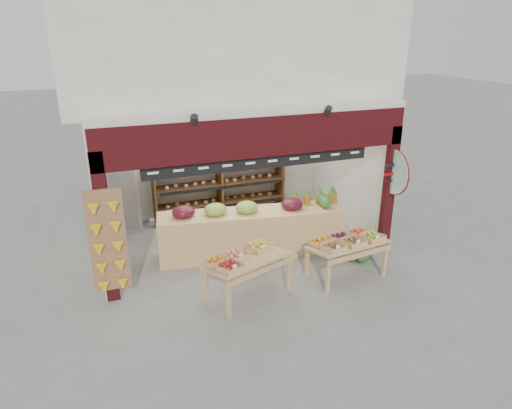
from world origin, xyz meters
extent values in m
plane|color=slate|center=(0.00, 0.00, 0.00)|extent=(60.00, 60.00, 0.00)
cube|color=white|center=(0.00, 2.29, 1.50)|extent=(5.76, 0.18, 3.00)
cube|color=white|center=(-2.79, 0.60, 1.50)|extent=(0.18, 3.38, 3.00)
cube|color=white|center=(2.79, 0.60, 1.50)|extent=(0.18, 3.38, 3.00)
cube|color=white|center=(0.00, 0.60, 3.06)|extent=(5.76, 3.38, 0.12)
cube|color=white|center=(0.00, 1.70, 4.20)|extent=(6.36, 4.60, 2.40)
cube|color=black|center=(0.00, -1.05, 2.65)|extent=(5.70, 0.14, 0.70)
cube|color=black|center=(-2.75, -1.05, 1.32)|extent=(0.22, 0.14, 2.65)
cube|color=black|center=(2.75, -1.05, 1.32)|extent=(0.22, 0.14, 2.65)
cube|color=black|center=(0.00, -1.02, 2.20)|extent=(4.20, 0.05, 0.26)
cylinder|color=white|center=(0.10, -0.95, 2.45)|extent=(0.34, 0.05, 0.34)
cube|color=#966E44|center=(-2.73, -1.14, 1.15)|extent=(0.60, 0.04, 1.80)
cylinder|color=silver|center=(2.75, -1.14, 1.75)|extent=(0.04, 0.90, 0.90)
cylinder|color=maroon|center=(2.75, -1.16, 1.75)|extent=(0.01, 0.92, 0.92)
cube|color=brown|center=(-1.55, 1.93, 0.85)|extent=(0.05, 0.53, 1.70)
cube|color=brown|center=(0.04, 1.93, 0.85)|extent=(0.05, 0.53, 1.70)
cube|color=brown|center=(1.63, 1.93, 0.85)|extent=(0.05, 0.53, 1.70)
cube|color=brown|center=(0.04, 1.93, 0.37)|extent=(3.19, 0.53, 0.04)
cube|color=brown|center=(0.04, 1.93, 0.85)|extent=(3.19, 0.53, 0.04)
cube|color=brown|center=(0.04, 1.93, 1.33)|extent=(3.19, 0.53, 0.04)
cube|color=brown|center=(0.04, 1.93, 1.70)|extent=(3.19, 0.53, 0.04)
cone|color=brown|center=(-1.24, 1.93, 1.84)|extent=(0.32, 0.32, 0.28)
cone|color=brown|center=(-0.39, 1.93, 1.84)|extent=(0.32, 0.32, 0.28)
cone|color=brown|center=(0.46, 1.93, 1.84)|extent=(0.32, 0.32, 0.28)
cone|color=brown|center=(1.31, 1.93, 1.84)|extent=(0.32, 0.32, 0.28)
cube|color=silver|center=(-2.27, 1.87, 0.84)|extent=(0.70, 0.70, 1.69)
cube|color=beige|center=(-1.41, 0.88, 0.18)|extent=(0.47, 0.39, 0.37)
cube|color=beige|center=(-1.36, 0.88, 0.52)|extent=(0.43, 0.36, 0.31)
cube|color=#144B22|center=(-0.85, 0.86, 0.15)|extent=(0.45, 0.37, 0.31)
cube|color=beige|center=(-0.91, 1.25, 0.14)|extent=(0.41, 0.34, 0.29)
cube|color=tan|center=(0.08, -0.28, 0.47)|extent=(3.84, 1.31, 0.94)
ellipsoid|color=#59141E|center=(-1.26, -0.07, 1.04)|extent=(0.46, 0.42, 0.25)
ellipsoid|color=#8CB23F|center=(-0.64, -0.16, 1.04)|extent=(0.46, 0.42, 0.25)
ellipsoid|color=#8CB23F|center=(-0.02, -0.26, 1.04)|extent=(0.46, 0.42, 0.25)
ellipsoid|color=#59141E|center=(0.91, -0.41, 1.04)|extent=(0.46, 0.42, 0.25)
cylinder|color=olive|center=(1.04, -0.27, 1.05)|extent=(0.15, 0.15, 0.22)
cylinder|color=olive|center=(1.30, -0.31, 1.05)|extent=(0.15, 0.15, 0.22)
cylinder|color=olive|center=(1.55, -0.35, 1.05)|extent=(0.15, 0.15, 0.22)
cylinder|color=olive|center=(1.81, -0.39, 1.05)|extent=(0.15, 0.15, 0.22)
cylinder|color=olive|center=(1.87, -0.40, 1.05)|extent=(0.15, 0.15, 0.22)
cube|color=tan|center=(-0.52, -1.72, 0.67)|extent=(1.62, 1.23, 0.22)
cube|color=tan|center=(-1.03, -2.26, 0.29)|extent=(0.08, 0.08, 0.57)
cube|color=tan|center=(0.22, -1.83, 0.29)|extent=(0.08, 0.08, 0.57)
cube|color=tan|center=(-1.25, -1.61, 0.29)|extent=(0.08, 0.08, 0.57)
cube|color=tan|center=(-0.01, -1.18, 0.29)|extent=(0.08, 0.08, 0.57)
cube|color=tan|center=(1.42, -1.75, 0.66)|extent=(1.50, 0.95, 0.21)
cube|color=tan|center=(0.82, -2.17, 0.28)|extent=(0.07, 0.07, 0.56)
cube|color=tan|center=(2.11, -2.01, 0.28)|extent=(0.07, 0.07, 0.56)
cube|color=tan|center=(0.74, -1.50, 0.28)|extent=(0.07, 0.07, 0.56)
cube|color=tan|center=(2.02, -1.34, 0.28)|extent=(0.07, 0.07, 0.56)
sphere|color=#21541C|center=(1.86, -1.27, 0.15)|extent=(0.31, 0.31, 0.31)
sphere|color=#21541C|center=(2.19, -1.27, 0.15)|extent=(0.31, 0.31, 0.31)
sphere|color=#21541C|center=(1.86, -0.94, 0.15)|extent=(0.31, 0.31, 0.31)
sphere|color=#21541C|center=(2.19, -0.94, 0.15)|extent=(0.31, 0.31, 0.31)
sphere|color=#21541C|center=(2.02, -1.11, 0.43)|extent=(0.31, 0.31, 0.31)
sphere|color=#21541C|center=(2.02, -1.38, 0.15)|extent=(0.31, 0.31, 0.31)
sphere|color=#21541C|center=(1.75, -1.11, 0.15)|extent=(0.31, 0.31, 0.31)
camera|label=1|loc=(-2.77, -8.28, 4.43)|focal=32.00mm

